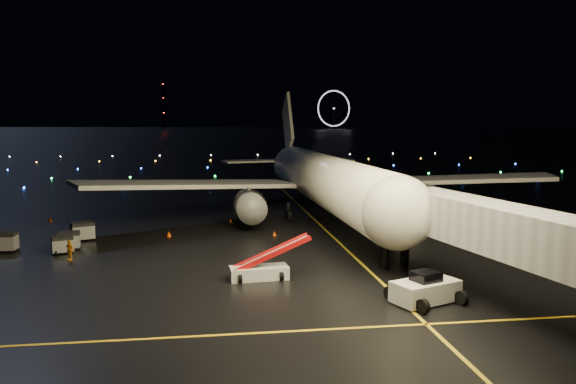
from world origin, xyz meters
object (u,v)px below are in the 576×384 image
airliner (319,151)px  belt_loader (259,259)px  baggage_cart_1 (62,245)px  baggage_cart_0 (83,231)px  crew_c (70,250)px  baggage_cart_2 (69,240)px  baggage_cart_4 (4,242)px  pushback_tug (426,287)px

airliner → belt_loader: 28.43m
belt_loader → baggage_cart_1: (-16.48, 10.49, -0.77)m
baggage_cart_0 → baggage_cart_1: size_ratio=1.18×
crew_c → baggage_cart_0: (-0.65, 8.00, 0.01)m
airliner → baggage_cart_2: (-25.86, -13.87, -7.22)m
baggage_cart_4 → baggage_cart_1: bearing=-14.1°
baggage_cart_4 → belt_loader: bearing=-27.7°
airliner → baggage_cart_2: 30.22m
airliner → crew_c: airliner is taller
belt_loader → baggage_cart_4: belt_loader is taller
belt_loader → baggage_cart_0: belt_loader is taller
airliner → baggage_cart_1: (-26.05, -15.48, -7.27)m
pushback_tug → baggage_cart_1: bearing=125.2°
pushback_tug → baggage_cart_4: pushback_tug is taller
airliner → pushback_tug: bearing=-90.5°
baggage_cart_2 → baggage_cart_4: bearing=173.9°
crew_c → baggage_cart_1: bearing=154.5°
baggage_cart_1 → baggage_cart_4: size_ratio=0.87×
crew_c → baggage_cart_4: crew_c is taller
belt_loader → crew_c: bearing=148.0°
pushback_tug → crew_c: 29.36m
airliner → baggage_cart_2: airliner is taller
baggage_cart_1 → baggage_cart_4: 5.50m
belt_loader → pushback_tug: bearing=-38.8°
belt_loader → baggage_cart_2: size_ratio=3.33×
crew_c → baggage_cart_4: bearing=-172.4°
belt_loader → crew_c: size_ratio=3.59×
crew_c → baggage_cart_2: size_ratio=0.93×
crew_c → airliner: bearing=75.7°
baggage_cart_0 → baggage_cart_1: bearing=-119.0°
pushback_tug → baggage_cart_0: bearing=117.2°
crew_c → baggage_cart_2: 4.38m
pushback_tug → airliner: bearing=69.3°
airliner → baggage_cart_4: 35.10m
airliner → belt_loader: airliner is taller
airliner → baggage_cart_1: airliner is taller
pushback_tug → baggage_cart_2: bearing=122.6°
pushback_tug → baggage_cart_1: 31.79m
belt_loader → baggage_cart_2: bearing=138.7°
belt_loader → baggage_cart_1: bearing=142.8°
belt_loader → baggage_cart_1: 19.55m
airliner → baggage_cart_0: 28.32m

